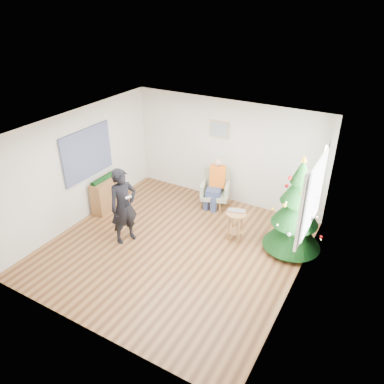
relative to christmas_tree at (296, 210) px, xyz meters
The scene contains 19 objects.
floor 2.64m from the christmas_tree, 151.00° to the right, with size 5.00×5.00×0.00m, color brown.
ceiling 2.95m from the christmas_tree, 151.00° to the right, with size 5.00×5.00×0.00m, color white.
wall_back 2.54m from the christmas_tree, 148.68° to the left, with size 5.00×5.00×0.00m, color silver.
wall_front 4.29m from the christmas_tree, 120.22° to the right, with size 5.00×5.00×0.00m, color silver.
wall_left 4.81m from the christmas_tree, 165.63° to the right, with size 5.00×5.00×0.00m, color silver.
wall_right 1.29m from the christmas_tree, 73.63° to the right, with size 5.00×5.00×0.00m, color silver.
window_panel 0.65m from the christmas_tree, 30.92° to the right, with size 0.04×1.30×1.40m, color white.
curtains 0.64m from the christmas_tree, 33.46° to the right, with size 0.05×1.75×1.50m.
christmas_tree is the anchor object (origin of this frame).
stool 1.35m from the christmas_tree, 168.71° to the right, with size 0.45×0.45×0.67m.
laptop 1.23m from the christmas_tree, 168.71° to the right, with size 0.37×0.24×0.03m, color silver.
armchair 2.45m from the christmas_tree, 158.60° to the left, with size 0.81×0.79×0.96m.
seated_person 2.36m from the christmas_tree, 159.47° to the left, with size 0.47×0.60×1.26m.
standing_man 3.52m from the christmas_tree, 156.08° to the right, with size 0.61×0.40×1.69m, color black.
game_controller 3.37m from the christmas_tree, 154.38° to the right, with size 0.04×0.13×0.04m, color white.
console 4.55m from the christmas_tree, behind, with size 0.30×1.00×0.80m, color brown.
garland 4.52m from the christmas_tree, behind, with size 0.14×0.14×0.90m, color black.
tapestry 4.73m from the christmas_tree, 169.05° to the right, with size 0.03×1.50×1.15m, color black.
framed_picture 2.81m from the christmas_tree, 151.58° to the left, with size 0.52×0.05×0.42m.
Camera 1 is at (3.49, -5.36, 4.84)m, focal length 35.00 mm.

